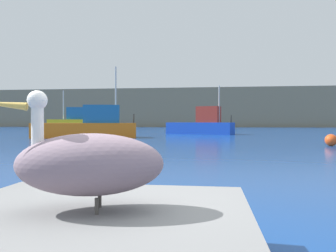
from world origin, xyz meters
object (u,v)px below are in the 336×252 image
object	(u,v)px
pelican	(89,163)
fishing_boat_blue	(202,125)
fishing_boat_yellow	(84,123)
fishing_boat_orange	(90,126)
mooring_buoy	(331,140)

from	to	relation	value
pelican	fishing_boat_blue	distance (m)	30.02
pelican	fishing_boat_blue	size ratio (longest dim) A/B	0.22
pelican	fishing_boat_yellow	distance (m)	36.24
fishing_boat_yellow	pelican	bearing A→B (deg)	100.75
fishing_boat_orange	fishing_boat_yellow	bearing A→B (deg)	99.81
fishing_boat_blue	fishing_boat_orange	distance (m)	11.75
fishing_boat_blue	pelican	bearing A→B (deg)	-71.24
fishing_boat_blue	fishing_boat_yellow	distance (m)	14.08
fishing_boat_yellow	mooring_buoy	distance (m)	27.65
fishing_boat_yellow	mooring_buoy	size ratio (longest dim) A/B	13.49
fishing_boat_orange	mooring_buoy	distance (m)	16.67
fishing_boat_orange	mooring_buoy	size ratio (longest dim) A/B	13.24
fishing_boat_orange	pelican	bearing A→B (deg)	-83.21
fishing_boat_yellow	fishing_boat_orange	xyz separation A→B (m)	(5.24, -11.86, -0.14)
fishing_boat_yellow	fishing_boat_orange	bearing A→B (deg)	102.69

